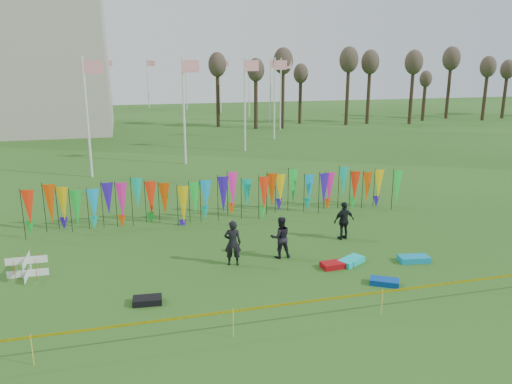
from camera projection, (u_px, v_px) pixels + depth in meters
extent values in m
plane|color=#214914|center=(278.00, 305.00, 16.22)|extent=(160.00, 160.00, 0.00)
cylinder|color=silver|center=(270.00, 91.00, 63.54)|extent=(0.16, 0.16, 8.00)
plane|color=red|center=(275.00, 64.00, 62.85)|extent=(1.40, 0.00, 1.40)
cylinder|color=silver|center=(249.00, 88.00, 70.07)|extent=(0.16, 0.16, 8.00)
plane|color=red|center=(253.00, 64.00, 69.38)|extent=(1.40, 0.00, 1.40)
cylinder|color=silver|center=(220.00, 86.00, 75.68)|extent=(0.16, 0.16, 8.00)
plane|color=red|center=(224.00, 64.00, 74.99)|extent=(1.40, 0.00, 1.40)
cylinder|color=silver|center=(186.00, 85.00, 79.98)|extent=(0.16, 0.16, 8.00)
plane|color=red|center=(189.00, 63.00, 79.29)|extent=(1.40, 0.00, 1.40)
cylinder|color=silver|center=(148.00, 84.00, 82.69)|extent=(0.16, 0.16, 8.00)
plane|color=red|center=(151.00, 63.00, 82.00)|extent=(1.40, 0.00, 1.40)
cylinder|color=silver|center=(106.00, 84.00, 83.61)|extent=(0.16, 0.16, 8.00)
plane|color=red|center=(108.00, 63.00, 82.92)|extent=(1.40, 0.00, 1.40)
cylinder|color=silver|center=(61.00, 84.00, 82.69)|extent=(0.16, 0.16, 8.00)
plane|color=red|center=(63.00, 63.00, 82.00)|extent=(1.40, 0.00, 1.40)
cylinder|color=silver|center=(12.00, 85.00, 79.98)|extent=(0.16, 0.16, 8.00)
plane|color=red|center=(14.00, 63.00, 79.29)|extent=(1.40, 0.00, 1.40)
cylinder|color=silver|center=(87.00, 118.00, 33.08)|extent=(0.16, 0.16, 8.00)
plane|color=red|center=(93.00, 67.00, 32.39)|extent=(1.40, 0.00, 1.40)
cylinder|color=silver|center=(184.00, 112.00, 37.39)|extent=(0.16, 0.16, 8.00)
plane|color=red|center=(190.00, 66.00, 36.70)|extent=(1.40, 0.00, 1.40)
cylinder|color=silver|center=(245.00, 105.00, 42.99)|extent=(0.16, 0.16, 8.00)
plane|color=red|center=(252.00, 66.00, 42.30)|extent=(1.40, 0.00, 1.40)
cylinder|color=silver|center=(274.00, 99.00, 49.52)|extent=(0.16, 0.16, 8.00)
plane|color=red|center=(281.00, 65.00, 48.83)|extent=(1.40, 0.00, 1.40)
cylinder|color=silver|center=(281.00, 94.00, 56.53)|extent=(0.16, 0.16, 8.00)
plane|color=red|center=(286.00, 64.00, 55.84)|extent=(1.40, 0.00, 1.40)
cylinder|color=black|center=(26.00, 212.00, 22.56)|extent=(0.03, 0.03, 2.15)
cone|color=#FF2C0E|center=(32.00, 207.00, 22.58)|extent=(0.64, 0.64, 1.60)
cylinder|color=black|center=(42.00, 211.00, 22.73)|extent=(0.03, 0.03, 2.15)
cone|color=#D44506|center=(48.00, 206.00, 22.75)|extent=(0.64, 0.64, 1.60)
cylinder|color=black|center=(58.00, 210.00, 22.90)|extent=(0.03, 0.03, 2.15)
cone|color=yellow|center=(64.00, 205.00, 22.92)|extent=(0.64, 0.64, 1.60)
cylinder|color=black|center=(73.00, 208.00, 23.06)|extent=(0.03, 0.03, 2.15)
cone|color=green|center=(79.00, 204.00, 23.08)|extent=(0.64, 0.64, 1.60)
cylinder|color=black|center=(88.00, 207.00, 23.23)|extent=(0.03, 0.03, 2.15)
cone|color=#0D9CE6|center=(94.00, 203.00, 23.25)|extent=(0.64, 0.64, 1.60)
cylinder|color=black|center=(103.00, 206.00, 23.40)|extent=(0.03, 0.03, 2.15)
cone|color=#2F12A3|center=(109.00, 202.00, 23.42)|extent=(0.64, 0.64, 1.60)
cylinder|color=black|center=(118.00, 205.00, 23.57)|extent=(0.03, 0.03, 2.15)
cone|color=#FF1C9E|center=(123.00, 201.00, 23.58)|extent=(0.64, 0.64, 1.60)
cylinder|color=black|center=(132.00, 204.00, 23.73)|extent=(0.03, 0.03, 2.15)
cone|color=#0BAC8F|center=(138.00, 200.00, 23.75)|extent=(0.64, 0.64, 1.60)
cylinder|color=black|center=(146.00, 203.00, 23.90)|extent=(0.03, 0.03, 2.15)
cone|color=#FF2C0E|center=(152.00, 199.00, 23.92)|extent=(0.64, 0.64, 1.60)
cylinder|color=black|center=(160.00, 202.00, 24.07)|extent=(0.03, 0.03, 2.15)
cone|color=#D44506|center=(166.00, 198.00, 24.09)|extent=(0.64, 0.64, 1.60)
cylinder|color=black|center=(174.00, 201.00, 24.23)|extent=(0.03, 0.03, 2.15)
cone|color=yellow|center=(180.00, 197.00, 24.25)|extent=(0.64, 0.64, 1.60)
cylinder|color=black|center=(188.00, 200.00, 24.40)|extent=(0.03, 0.03, 2.15)
cone|color=green|center=(194.00, 196.00, 24.42)|extent=(0.64, 0.64, 1.60)
cylinder|color=black|center=(202.00, 199.00, 24.57)|extent=(0.03, 0.03, 2.15)
cone|color=#0D9CE6|center=(207.00, 195.00, 24.59)|extent=(0.64, 0.64, 1.60)
cylinder|color=black|center=(215.00, 199.00, 24.73)|extent=(0.03, 0.03, 2.15)
cone|color=#2F12A3|center=(220.00, 194.00, 24.75)|extent=(0.64, 0.64, 1.60)
cylinder|color=black|center=(228.00, 198.00, 24.90)|extent=(0.03, 0.03, 2.15)
cone|color=#FF1C9E|center=(233.00, 193.00, 24.92)|extent=(0.64, 0.64, 1.60)
cylinder|color=black|center=(241.00, 197.00, 25.07)|extent=(0.03, 0.03, 2.15)
cone|color=#0BAC8F|center=(246.00, 193.00, 25.09)|extent=(0.64, 0.64, 1.60)
cylinder|color=black|center=(254.00, 196.00, 25.23)|extent=(0.03, 0.03, 2.15)
cone|color=#FF2C0E|center=(259.00, 192.00, 25.25)|extent=(0.64, 0.64, 1.60)
cylinder|color=black|center=(266.00, 195.00, 25.40)|extent=(0.03, 0.03, 2.15)
cone|color=#D44506|center=(272.00, 191.00, 25.42)|extent=(0.64, 0.64, 1.60)
cylinder|color=black|center=(279.00, 194.00, 25.57)|extent=(0.03, 0.03, 2.15)
cone|color=yellow|center=(284.00, 190.00, 25.59)|extent=(0.64, 0.64, 1.60)
cylinder|color=black|center=(291.00, 193.00, 25.73)|extent=(0.03, 0.03, 2.15)
cone|color=green|center=(296.00, 189.00, 25.75)|extent=(0.64, 0.64, 1.60)
cylinder|color=black|center=(303.00, 192.00, 25.90)|extent=(0.03, 0.03, 2.15)
cone|color=#0D9CE6|center=(308.00, 188.00, 25.92)|extent=(0.64, 0.64, 1.60)
cylinder|color=black|center=(315.00, 191.00, 26.07)|extent=(0.03, 0.03, 2.15)
cone|color=#2F12A3|center=(320.00, 188.00, 26.09)|extent=(0.64, 0.64, 1.60)
cylinder|color=black|center=(327.00, 191.00, 26.23)|extent=(0.03, 0.03, 2.15)
cone|color=#FF1C9E|center=(332.00, 187.00, 26.25)|extent=(0.64, 0.64, 1.60)
cylinder|color=black|center=(339.00, 190.00, 26.40)|extent=(0.03, 0.03, 2.15)
cone|color=#0BAC8F|center=(344.00, 186.00, 26.42)|extent=(0.64, 0.64, 1.60)
cylinder|color=black|center=(350.00, 189.00, 26.57)|extent=(0.03, 0.03, 2.15)
cone|color=#FF2C0E|center=(355.00, 185.00, 26.59)|extent=(0.64, 0.64, 1.60)
cylinder|color=black|center=(362.00, 188.00, 26.73)|extent=(0.03, 0.03, 2.15)
cone|color=#D44506|center=(367.00, 184.00, 26.75)|extent=(0.64, 0.64, 1.60)
cylinder|color=black|center=(373.00, 187.00, 26.90)|extent=(0.03, 0.03, 2.15)
cone|color=yellow|center=(378.00, 184.00, 26.92)|extent=(0.64, 0.64, 1.60)
cylinder|color=black|center=(384.00, 187.00, 27.07)|extent=(0.03, 0.03, 2.15)
cone|color=green|center=(389.00, 183.00, 27.09)|extent=(0.64, 0.64, 1.60)
cube|color=#F1E005|center=(294.00, 303.00, 14.59)|extent=(26.00, 0.01, 0.08)
cylinder|color=yellow|center=(39.00, 349.00, 12.94)|extent=(0.02, 0.02, 0.90)
cylinder|color=yellow|center=(228.00, 324.00, 14.19)|extent=(0.02, 0.02, 0.90)
cylinder|color=yellow|center=(386.00, 302.00, 15.44)|extent=(0.02, 0.02, 0.90)
cylinder|color=#36271B|center=(214.00, 101.00, 58.01)|extent=(0.44, 0.44, 6.40)
ellipsoid|color=#45392E|center=(214.00, 71.00, 57.15)|extent=(1.92, 1.92, 2.56)
cylinder|color=#36271B|center=(248.00, 100.00, 59.01)|extent=(0.44, 0.44, 6.40)
ellipsoid|color=#45392E|center=(248.00, 71.00, 58.15)|extent=(1.92, 1.92, 2.56)
cylinder|color=#36271B|center=(280.00, 99.00, 60.01)|extent=(0.44, 0.44, 6.40)
ellipsoid|color=#45392E|center=(280.00, 71.00, 59.15)|extent=(1.92, 1.92, 2.56)
cylinder|color=#36271B|center=(311.00, 99.00, 61.01)|extent=(0.44, 0.44, 6.40)
ellipsoid|color=#45392E|center=(312.00, 71.00, 60.15)|extent=(1.92, 1.92, 2.56)
cylinder|color=#36271B|center=(341.00, 98.00, 62.01)|extent=(0.44, 0.44, 6.40)
ellipsoid|color=#45392E|center=(342.00, 70.00, 61.15)|extent=(1.92, 1.92, 2.56)
cylinder|color=#36271B|center=(370.00, 98.00, 63.01)|extent=(0.44, 0.44, 6.40)
ellipsoid|color=#45392E|center=(372.00, 70.00, 62.15)|extent=(1.92, 1.92, 2.56)
cylinder|color=#36271B|center=(399.00, 97.00, 64.01)|extent=(0.44, 0.44, 6.40)
ellipsoid|color=#45392E|center=(400.00, 70.00, 63.15)|extent=(1.92, 1.92, 2.56)
cylinder|color=#36271B|center=(426.00, 96.00, 65.01)|extent=(0.44, 0.44, 6.40)
ellipsoid|color=#45392E|center=(428.00, 70.00, 64.15)|extent=(1.92, 1.92, 2.56)
cylinder|color=#36271B|center=(452.00, 96.00, 66.01)|extent=(0.44, 0.44, 6.40)
ellipsoid|color=#45392E|center=(455.00, 70.00, 65.15)|extent=(1.92, 1.92, 2.56)
cylinder|color=#36271B|center=(478.00, 95.00, 67.01)|extent=(0.44, 0.44, 6.40)
ellipsoid|color=#45392E|center=(481.00, 70.00, 66.16)|extent=(1.92, 1.92, 2.56)
cylinder|color=#36271B|center=(503.00, 95.00, 68.01)|extent=(0.44, 0.44, 6.40)
ellipsoid|color=#45392E|center=(506.00, 70.00, 67.16)|extent=(1.92, 1.92, 2.56)
cylinder|color=red|center=(15.00, 272.00, 17.78)|extent=(0.02, 0.02, 0.82)
cylinder|color=red|center=(36.00, 270.00, 17.96)|extent=(0.02, 0.02, 0.82)
cylinder|color=red|center=(18.00, 264.00, 18.45)|extent=(0.02, 0.02, 0.82)
cylinder|color=red|center=(39.00, 262.00, 18.63)|extent=(0.02, 0.02, 0.82)
imported|color=black|center=(233.00, 243.00, 19.21)|extent=(0.75, 0.62, 1.80)
imported|color=black|center=(280.00, 237.00, 19.95)|extent=(0.85, 0.55, 1.71)
imported|color=black|center=(344.00, 221.00, 22.01)|extent=(1.08, 0.71, 1.71)
cube|color=#0DCDCD|center=(351.00, 261.00, 19.50)|extent=(1.25, 1.05, 0.22)
cube|color=#0940A1|center=(384.00, 282.00, 17.68)|extent=(1.12, 0.96, 0.21)
cube|color=#A90B10|center=(336.00, 264.00, 19.17)|extent=(1.24, 0.65, 0.22)
cube|color=black|center=(147.00, 300.00, 16.30)|extent=(0.97, 0.61, 0.22)
cube|color=#0D8DBC|center=(414.00, 259.00, 19.71)|extent=(1.25, 0.73, 0.23)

